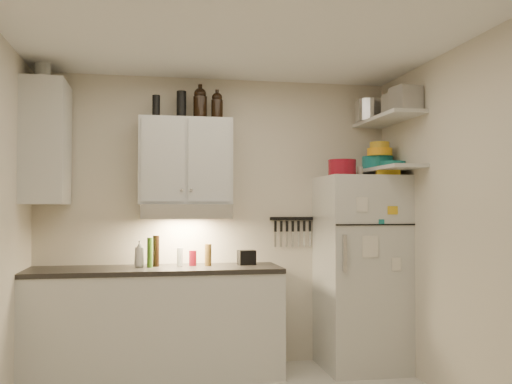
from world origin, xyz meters
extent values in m
cube|color=white|center=(0.00, 0.00, 2.61)|extent=(3.20, 3.00, 0.02)
cube|color=beige|center=(0.00, 1.51, 1.30)|extent=(3.20, 0.02, 2.60)
cube|color=beige|center=(1.61, 0.00, 1.30)|extent=(0.02, 3.00, 2.60)
cube|color=silver|center=(-0.55, 1.20, 0.44)|extent=(2.10, 0.60, 0.88)
cube|color=black|center=(-0.55, 1.20, 0.90)|extent=(2.10, 0.62, 0.04)
cube|color=silver|center=(-0.30, 1.33, 1.83)|extent=(0.80, 0.33, 0.75)
cube|color=silver|center=(-1.44, 1.20, 1.95)|extent=(0.33, 0.55, 1.00)
cube|color=silver|center=(-0.30, 1.27, 1.39)|extent=(0.76, 0.46, 0.12)
cube|color=silver|center=(1.25, 1.16, 0.85)|extent=(0.70, 0.68, 1.70)
cube|color=silver|center=(1.45, 1.02, 2.20)|extent=(0.30, 0.95, 0.03)
cube|color=silver|center=(1.45, 1.02, 1.76)|extent=(0.30, 0.95, 0.03)
cube|color=black|center=(0.70, 1.49, 1.32)|extent=(0.42, 0.02, 0.03)
cylinder|color=maroon|center=(1.05, 1.09, 1.77)|extent=(0.26, 0.26, 0.14)
cube|color=gold|center=(1.44, 1.00, 1.74)|extent=(0.25, 0.28, 0.08)
cylinder|color=silver|center=(1.24, 1.15, 1.74)|extent=(0.07, 0.07, 0.09)
cylinder|color=silver|center=(1.39, 1.27, 2.31)|extent=(0.31, 0.31, 0.20)
cube|color=#AAAAAD|center=(1.50, 0.96, 2.31)|extent=(0.23, 0.22, 0.20)
cube|color=#AAAAAD|center=(1.47, 0.70, 2.32)|extent=(0.24, 0.24, 0.20)
cylinder|color=#157678|center=(1.44, 1.22, 1.83)|extent=(0.28, 0.28, 0.11)
cylinder|color=#F3A316|center=(1.43, 1.15, 1.92)|extent=(0.22, 0.22, 0.07)
cylinder|color=gold|center=(1.43, 1.15, 1.98)|extent=(0.18, 0.18, 0.06)
cylinder|color=#157678|center=(1.51, 1.05, 1.80)|extent=(0.27, 0.27, 0.06)
cylinder|color=black|center=(-0.33, 1.35, 2.32)|extent=(0.10, 0.10, 0.25)
cylinder|color=black|center=(-0.55, 1.29, 2.30)|extent=(0.07, 0.07, 0.19)
cylinder|color=silver|center=(-1.47, 1.19, 2.54)|extent=(0.16, 0.16, 0.17)
imported|color=silver|center=(-0.69, 1.25, 1.05)|extent=(0.11, 0.11, 0.25)
cylinder|color=brown|center=(-0.10, 1.26, 1.01)|extent=(0.06, 0.06, 0.19)
cylinder|color=#376519|center=(-0.60, 1.21, 1.05)|extent=(0.06, 0.06, 0.25)
cylinder|color=black|center=(-0.55, 1.27, 1.05)|extent=(0.07, 0.07, 0.27)
cylinder|color=silver|center=(-0.35, 1.27, 1.00)|extent=(0.06, 0.06, 0.16)
cylinder|color=maroon|center=(-0.23, 1.29, 0.99)|extent=(0.07, 0.07, 0.13)
cube|color=black|center=(0.24, 1.29, 0.98)|extent=(0.16, 0.13, 0.13)
camera|label=1|loc=(-0.60, -3.67, 1.42)|focal=40.00mm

